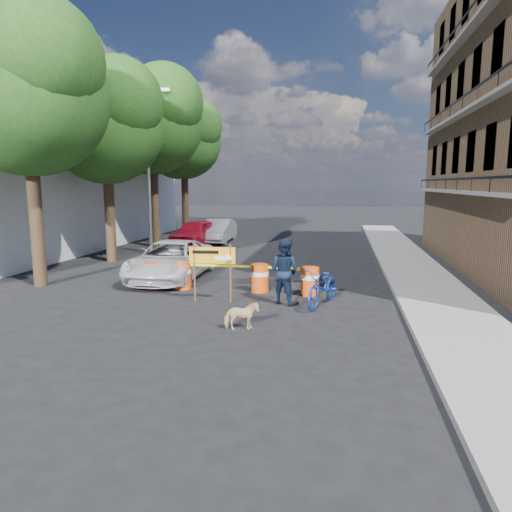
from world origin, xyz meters
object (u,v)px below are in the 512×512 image
at_px(barrel_far_left, 153,274).
at_px(suv_white, 171,260).
at_px(barrel_mid_right, 260,277).
at_px(barrel_far_right, 310,281).
at_px(barrel_mid_left, 183,275).
at_px(dog, 242,316).
at_px(sedan_red, 195,233).
at_px(sedan_silver, 219,231).
at_px(detour_sign, 218,260).
at_px(bicycle, 324,270).
at_px(pedestrian, 284,271).

height_order(barrel_far_left, suv_white, suv_white).
distance_m(barrel_mid_right, barrel_far_right, 1.65).
distance_m(barrel_mid_left, barrel_far_right, 4.24).
relative_size(dog, sedan_red, 0.19).
xyz_separation_m(barrel_mid_right, sedan_silver, (-4.65, 11.98, 0.22)).
height_order(barrel_far_left, barrel_mid_right, same).
xyz_separation_m(barrel_mid_left, suv_white, (-0.97, 1.49, 0.22)).
distance_m(barrel_mid_left, dog, 4.81).
distance_m(barrel_far_left, detour_sign, 3.12).
bearing_deg(barrel_mid_left, bicycle, -15.41).
bearing_deg(sedan_silver, barrel_mid_left, -82.37).
bearing_deg(sedan_red, pedestrian, -54.76).
bearing_deg(barrel_mid_left, barrel_far_left, -175.86).
height_order(sedan_red, sedan_silver, sedan_red).
xyz_separation_m(pedestrian, sedan_silver, (-5.60, 13.30, -0.27)).
height_order(detour_sign, sedan_red, detour_sign).
xyz_separation_m(barrel_far_left, barrel_mid_left, (1.02, 0.07, 0.00)).
bearing_deg(pedestrian, barrel_mid_right, -29.72).
relative_size(barrel_mid_left, barrel_far_right, 1.00).
bearing_deg(barrel_mid_right, sedan_red, 118.20).
relative_size(barrel_mid_left, dog, 1.10).
bearing_deg(barrel_far_left, pedestrian, -14.27).
xyz_separation_m(barrel_mid_right, barrel_far_right, (1.64, -0.22, 0.00)).
distance_m(barrel_mid_left, sedan_red, 10.89).
height_order(barrel_far_left, bicycle, bicycle).
relative_size(barrel_far_right, pedestrian, 0.47).
bearing_deg(pedestrian, detour_sign, 32.12).
distance_m(barrel_mid_right, dog, 3.96).
bearing_deg(sedan_red, sedan_silver, 65.93).
distance_m(bicycle, sedan_red, 14.05).
bearing_deg(suv_white, barrel_mid_left, -58.80).
relative_size(barrel_mid_left, detour_sign, 0.52).
relative_size(barrel_mid_left, sedan_red, 0.21).
distance_m(barrel_far_left, barrel_far_right, 5.25).
distance_m(barrel_far_right, sedan_silver, 13.73).
xyz_separation_m(barrel_mid_right, sedan_red, (-5.57, 10.39, 0.26)).
distance_m(pedestrian, dog, 2.79).
bearing_deg(pedestrian, barrel_far_left, 10.09).
bearing_deg(barrel_mid_right, barrel_mid_left, -178.10).
height_order(barrel_mid_right, barrel_far_right, same).
bearing_deg(barrel_far_right, dog, -110.20).
bearing_deg(suv_white, dog, -56.37).
height_order(barrel_mid_right, suv_white, suv_white).
relative_size(pedestrian, sedan_red, 0.45).
height_order(bicycle, dog, bicycle).
xyz_separation_m(barrel_far_right, suv_white, (-5.21, 1.62, 0.22)).
bearing_deg(dog, barrel_far_right, -38.45).
bearing_deg(detour_sign, sedan_red, 105.37).
bearing_deg(barrel_far_left, barrel_far_right, -0.69).
bearing_deg(sedan_red, barrel_mid_left, -68.05).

